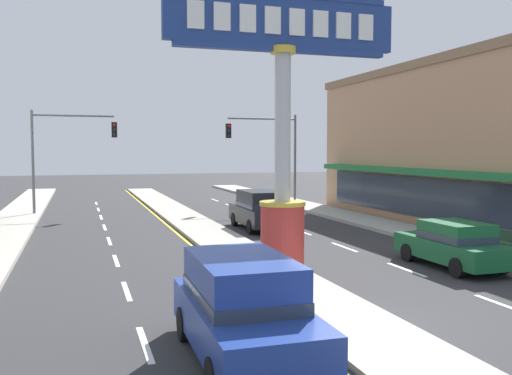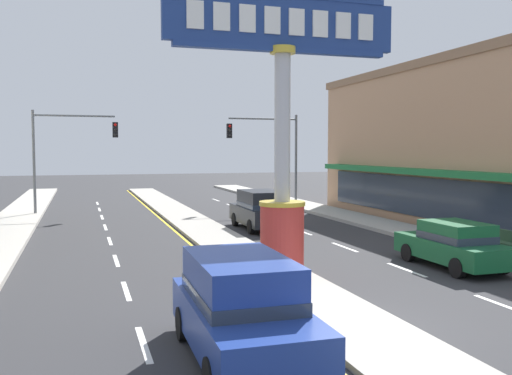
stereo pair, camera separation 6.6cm
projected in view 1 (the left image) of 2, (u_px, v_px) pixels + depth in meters
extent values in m
plane|color=#303033|center=(353.00, 328.00, 12.05)|extent=(160.00, 160.00, 0.00)
cube|color=#A39E93|center=(192.00, 223.00, 29.15)|extent=(2.26, 52.00, 0.14)
cube|color=#ADA89E|center=(1.00, 236.00, 24.51)|extent=(2.45, 60.00, 0.18)
cube|color=#ADA89E|center=(362.00, 220.00, 29.97)|extent=(2.45, 60.00, 0.18)
cube|color=silver|center=(145.00, 344.00, 11.08)|extent=(0.14, 2.20, 0.01)
cube|color=silver|center=(126.00, 291.00, 15.26)|extent=(0.14, 2.20, 0.01)
cube|color=silver|center=(116.00, 261.00, 19.44)|extent=(0.14, 2.20, 0.01)
cube|color=silver|center=(109.00, 241.00, 23.62)|extent=(0.14, 2.20, 0.01)
cube|color=silver|center=(105.00, 227.00, 27.80)|extent=(0.14, 2.20, 0.01)
cube|color=silver|center=(101.00, 217.00, 31.98)|extent=(0.14, 2.20, 0.01)
cube|color=silver|center=(98.00, 209.00, 36.16)|extent=(0.14, 2.20, 0.01)
cube|color=silver|center=(96.00, 203.00, 40.34)|extent=(0.14, 2.20, 0.01)
cube|color=silver|center=(506.00, 306.00, 13.78)|extent=(0.14, 2.20, 0.01)
cube|color=silver|center=(406.00, 270.00, 17.96)|extent=(0.14, 2.20, 0.01)
cube|color=silver|center=(344.00, 247.00, 22.14)|extent=(0.14, 2.20, 0.01)
cube|color=silver|center=(302.00, 232.00, 26.32)|extent=(0.14, 2.20, 0.01)
cube|color=silver|center=(271.00, 220.00, 30.50)|extent=(0.14, 2.20, 0.01)
cube|color=silver|center=(248.00, 212.00, 34.68)|extent=(0.14, 2.20, 0.01)
cube|color=silver|center=(230.00, 205.00, 38.86)|extent=(0.14, 2.20, 0.01)
cube|color=silver|center=(215.00, 200.00, 43.04)|extent=(0.14, 2.20, 0.01)
cube|color=yellow|center=(167.00, 225.00, 28.75)|extent=(0.12, 52.00, 0.01)
cube|color=yellow|center=(216.00, 223.00, 29.55)|extent=(0.12, 52.00, 0.01)
cylinder|color=#B7332D|center=(282.00, 242.00, 16.17)|extent=(1.28, 1.28, 2.13)
cylinder|color=gold|center=(282.00, 203.00, 16.09)|extent=(1.34, 1.34, 0.12)
cylinder|color=#B7B7BC|center=(283.00, 127.00, 15.94)|extent=(0.46, 0.46, 4.55)
cylinder|color=gold|center=(283.00, 50.00, 15.80)|extent=(0.74, 0.74, 0.20)
cube|color=navy|center=(283.00, 22.00, 15.74)|extent=(6.87, 0.24, 1.36)
cube|color=navy|center=(283.00, 50.00, 15.80)|extent=(6.32, 0.29, 0.16)
cube|color=white|center=(196.00, 14.00, 14.82)|extent=(0.47, 0.06, 0.75)
cube|color=white|center=(222.00, 16.00, 15.05)|extent=(0.47, 0.06, 0.75)
cube|color=white|center=(248.00, 18.00, 15.27)|extent=(0.47, 0.06, 0.75)
cube|color=white|center=(273.00, 20.00, 15.49)|extent=(0.47, 0.06, 0.75)
cube|color=white|center=(297.00, 22.00, 15.71)|extent=(0.47, 0.06, 0.75)
cube|color=white|center=(321.00, 24.00, 15.94)|extent=(0.47, 0.06, 0.75)
cube|color=white|center=(343.00, 26.00, 16.16)|extent=(0.47, 0.06, 0.75)
cube|color=white|center=(366.00, 27.00, 16.38)|extent=(0.47, 0.06, 0.75)
cube|color=tan|center=(481.00, 148.00, 30.25)|extent=(9.08, 19.96, 8.01)
cube|color=#89674C|center=(483.00, 69.00, 29.97)|extent=(9.26, 20.36, 0.45)
cube|color=#1E7038|center=(401.00, 171.00, 28.81)|extent=(0.90, 16.97, 0.30)
cube|color=#283342|center=(407.00, 195.00, 29.02)|extent=(0.08, 16.37, 2.00)
cylinder|color=slate|center=(33.00, 163.00, 32.25)|extent=(0.16, 0.16, 6.20)
cylinder|color=slate|center=(74.00, 116.00, 32.76)|extent=(4.62, 0.12, 0.12)
cube|color=black|center=(114.00, 130.00, 33.37)|extent=(0.32, 0.24, 0.92)
sphere|color=red|center=(114.00, 125.00, 33.21)|extent=(0.17, 0.17, 0.17)
sphere|color=black|center=(114.00, 130.00, 33.24)|extent=(0.17, 0.17, 0.17)
sphere|color=black|center=(115.00, 135.00, 33.26)|extent=(0.17, 0.17, 0.17)
cylinder|color=slate|center=(295.00, 162.00, 36.90)|extent=(0.16, 0.16, 6.20)
cylinder|color=slate|center=(262.00, 119.00, 36.01)|extent=(4.62, 0.12, 0.12)
cube|color=black|center=(228.00, 131.00, 35.21)|extent=(0.32, 0.24, 0.92)
sphere|color=red|center=(229.00, 126.00, 35.06)|extent=(0.17, 0.17, 0.17)
sphere|color=black|center=(229.00, 131.00, 35.08)|extent=(0.17, 0.17, 0.17)
sphere|color=black|center=(229.00, 136.00, 35.10)|extent=(0.17, 0.17, 0.17)
cube|color=navy|center=(244.00, 323.00, 10.17)|extent=(1.97, 4.63, 0.80)
cube|color=navy|center=(242.00, 278.00, 10.29)|extent=(1.71, 2.88, 0.80)
cube|color=#283342|center=(242.00, 293.00, 10.31)|extent=(1.75, 2.90, 0.24)
cylinder|color=black|center=(319.00, 366.00, 9.09)|extent=(0.23, 0.68, 0.68)
cylinder|color=black|center=(266.00, 316.00, 11.81)|extent=(0.23, 0.68, 0.68)
cylinder|color=black|center=(184.00, 324.00, 11.30)|extent=(0.23, 0.68, 0.68)
cube|color=#14562D|center=(452.00, 249.00, 18.29)|extent=(1.76, 4.30, 0.66)
cube|color=#14562D|center=(456.00, 231.00, 18.09)|extent=(1.55, 2.15, 0.60)
cube|color=#283342|center=(456.00, 237.00, 18.10)|extent=(1.59, 2.17, 0.24)
cylinder|color=black|center=(408.00, 252.00, 19.33)|extent=(0.22, 0.62, 0.62)
cylinder|color=black|center=(447.00, 250.00, 19.83)|extent=(0.22, 0.62, 0.62)
cylinder|color=black|center=(458.00, 268.00, 16.80)|extent=(0.22, 0.62, 0.62)
cylinder|color=black|center=(501.00, 264.00, 17.29)|extent=(0.22, 0.62, 0.62)
cube|color=black|center=(259.00, 215.00, 27.18)|extent=(1.94, 4.62, 0.80)
cube|color=black|center=(260.00, 199.00, 26.95)|extent=(1.70, 2.87, 0.80)
cube|color=#283342|center=(260.00, 205.00, 26.97)|extent=(1.74, 2.90, 0.24)
cylinder|color=black|center=(235.00, 219.00, 28.30)|extent=(0.23, 0.68, 0.68)
cylinder|color=black|center=(267.00, 218.00, 28.82)|extent=(0.23, 0.68, 0.68)
cylinder|color=black|center=(251.00, 227.00, 25.58)|extent=(0.23, 0.68, 0.68)
cylinder|color=black|center=(286.00, 225.00, 26.10)|extent=(0.23, 0.68, 0.68)
cube|color=#2D4C33|center=(511.00, 244.00, 19.12)|extent=(0.48, 1.60, 0.08)
cube|color=black|center=(498.00, 249.00, 19.71)|extent=(0.38, 0.08, 0.36)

